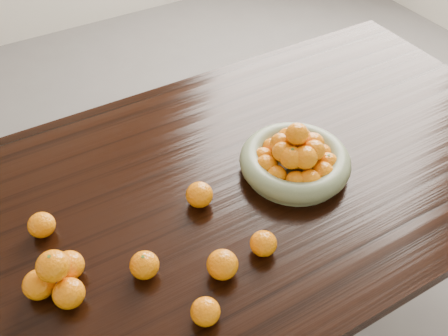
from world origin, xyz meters
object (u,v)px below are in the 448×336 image
orange_pyramid (57,277)px  loose_orange_0 (144,265)px  dining_table (218,209)px  fruit_bowl (296,159)px

orange_pyramid → loose_orange_0: bearing=-17.2°
dining_table → fruit_bowl: fruit_bowl is taller
dining_table → loose_orange_0: loose_orange_0 is taller
fruit_bowl → loose_orange_0: bearing=-168.1°
orange_pyramid → fruit_bowl: bearing=4.1°
orange_pyramid → loose_orange_0: size_ratio=2.10×
fruit_bowl → dining_table: bearing=165.8°
dining_table → loose_orange_0: size_ratio=29.89×
dining_table → orange_pyramid: 0.48m
dining_table → orange_pyramid: bearing=-167.3°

